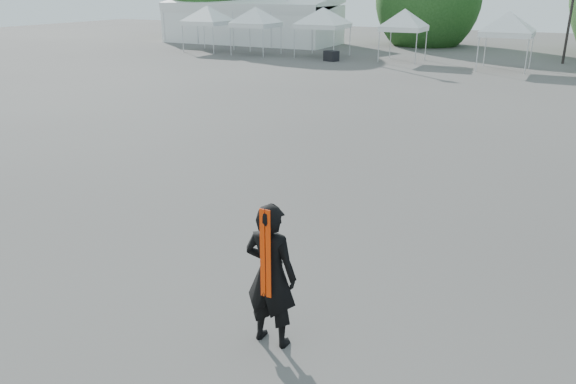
% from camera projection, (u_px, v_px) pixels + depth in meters
% --- Properties ---
extents(ground, '(120.00, 120.00, 0.00)m').
position_uv_depth(ground, '(305.00, 247.00, 10.64)').
color(ground, '#474442').
rests_on(ground, ground).
extents(marquee, '(15.00, 6.25, 4.23)m').
position_uv_depth(marquee, '(252.00, 20.00, 48.65)').
color(marquee, white).
rests_on(marquee, ground).
extents(tent_a, '(4.20, 4.20, 3.88)m').
position_uv_depth(tent_a, '(207.00, 9.00, 42.14)').
color(tent_a, silver).
rests_on(tent_a, ground).
extents(tent_b, '(4.05, 4.05, 3.88)m').
position_uv_depth(tent_b, '(256.00, 11.00, 39.84)').
color(tent_b, silver).
rests_on(tent_b, ground).
extents(tent_c, '(4.46, 4.46, 3.88)m').
position_uv_depth(tent_c, '(323.00, 11.00, 38.71)').
color(tent_c, silver).
rests_on(tent_c, ground).
extents(tent_d, '(3.75, 3.75, 3.88)m').
position_uv_depth(tent_d, '(405.00, 13.00, 36.17)').
color(tent_d, silver).
rests_on(tent_d, ground).
extents(tent_e, '(4.04, 4.04, 3.88)m').
position_uv_depth(tent_e, '(510.00, 16.00, 32.21)').
color(tent_e, silver).
rests_on(tent_e, ground).
extents(man, '(0.75, 0.49, 2.05)m').
position_uv_depth(man, '(271.00, 275.00, 7.47)').
color(man, black).
rests_on(man, ground).
extents(crate_west, '(1.04, 0.93, 0.67)m').
position_uv_depth(crate_west, '(331.00, 56.00, 37.19)').
color(crate_west, black).
rests_on(crate_west, ground).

